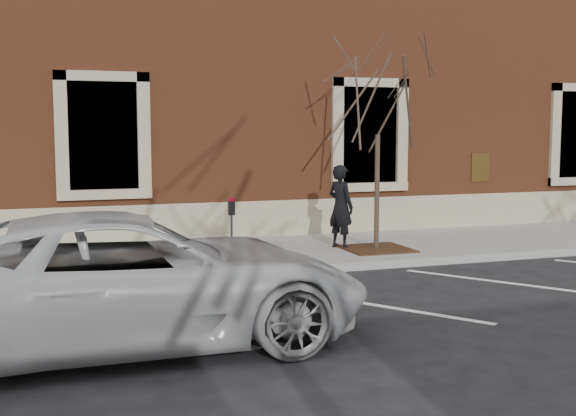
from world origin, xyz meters
name	(u,v)px	position (x,y,z in m)	size (l,w,h in m)	color
ground	(299,274)	(0.00, 0.00, 0.00)	(120.00, 120.00, 0.00)	#28282B
sidewalk_near	(269,253)	(0.00, 1.75, 0.07)	(40.00, 3.50, 0.15)	#AAA8A0
curb_near	(300,270)	(0.00, -0.05, 0.07)	(40.00, 0.12, 0.15)	#9E9E99
parking_stripes	(350,301)	(0.00, -2.20, 0.00)	(28.00, 4.40, 0.01)	silver
building_civic	(202,75)	(0.00, 7.74, 4.00)	(40.00, 8.62, 8.00)	brown
man	(341,206)	(1.43, 1.51, 0.99)	(0.61, 0.40, 1.67)	black
parking_meter	(232,220)	(-1.19, 0.12, 0.99)	(0.11, 0.08, 1.21)	#595B60
tree_grate	(376,249)	(2.02, 1.08, 0.17)	(1.27, 1.27, 0.03)	#432D15
sapling	(378,103)	(2.02, 1.08, 3.04)	(2.48, 2.48, 4.14)	#433529
white_truck	(129,279)	(-3.32, -3.34, 0.78)	(2.60, 5.64, 1.57)	#BABCBE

